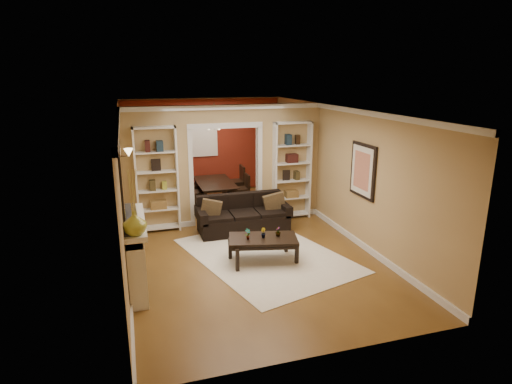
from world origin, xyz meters
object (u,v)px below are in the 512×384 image
object	(u,v)px
bookshelf_left	(157,180)
bookshelf_right	(292,171)
sofa	(243,214)
fireplace	(137,253)
coffee_table	(263,250)
dining_table	(216,192)

from	to	relation	value
bookshelf_left	bookshelf_right	distance (m)	3.10
sofa	bookshelf_left	size ratio (longest dim) A/B	0.88
bookshelf_right	fireplace	distance (m)	4.47
bookshelf_left	coffee_table	bearing A→B (deg)	-52.55
bookshelf_right	sofa	bearing A→B (deg)	-156.64
sofa	bookshelf_left	distance (m)	2.00
sofa	coffee_table	world-z (taller)	sofa
fireplace	dining_table	world-z (taller)	fireplace
bookshelf_right	dining_table	size ratio (longest dim) A/B	1.36
dining_table	bookshelf_left	bearing A→B (deg)	135.87
sofa	bookshelf_right	xyz separation A→B (m)	(1.34, 0.58, 0.76)
sofa	bookshelf_left	world-z (taller)	bookshelf_left
bookshelf_left	fireplace	size ratio (longest dim) A/B	1.35
dining_table	bookshelf_right	bearing A→B (deg)	-138.63
coffee_table	dining_table	distance (m)	3.88
bookshelf_right	fireplace	world-z (taller)	bookshelf_right
bookshelf_left	fireplace	world-z (taller)	bookshelf_left
sofa	fireplace	bearing A→B (deg)	-139.67
coffee_table	bookshelf_right	world-z (taller)	bookshelf_right
coffee_table	fireplace	bearing A→B (deg)	-158.43
sofa	dining_table	distance (m)	2.26
sofa	dining_table	size ratio (longest dim) A/B	1.20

